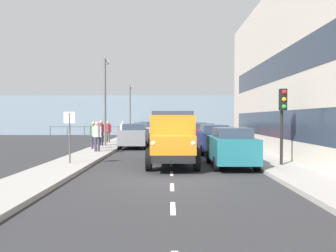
{
  "coord_description": "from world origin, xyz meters",
  "views": [
    {
      "loc": [
        0.08,
        11.36,
        2.12
      ],
      "look_at": [
        0.18,
        -10.98,
        1.58
      ],
      "focal_mm": 34.62,
      "sensor_mm": 36.0,
      "label": 1
    }
  ],
  "objects": [
    {
      "name": "ground_plane",
      "position": [
        0.0,
        -7.87,
        0.0
      ],
      "size": [
        80.0,
        80.0,
        0.0
      ],
      "primitive_type": "plane",
      "color": "#2D2D30"
    },
    {
      "name": "sidewalk_left",
      "position": [
        -4.53,
        -7.87,
        0.07
      ],
      "size": [
        2.02,
        37.98,
        0.15
      ],
      "primitive_type": "cube",
      "color": "#9E9993",
      "rests_on": "ground_plane"
    },
    {
      "name": "sidewalk_right",
      "position": [
        4.53,
        -7.87,
        0.07
      ],
      "size": [
        2.02,
        37.98,
        0.15
      ],
      "primitive_type": "cube",
      "color": "#9E9993",
      "rests_on": "ground_plane"
    },
    {
      "name": "road_centreline_markings",
      "position": [
        0.0,
        -7.57,
        0.0
      ],
      "size": [
        0.12,
        34.89,
        0.01
      ],
      "color": "silver",
      "rests_on": "ground_plane"
    },
    {
      "name": "sea_horizon",
      "position": [
        0.0,
        -29.86,
        2.5
      ],
      "size": [
        80.0,
        0.8,
        5.0
      ],
      "primitive_type": "cube",
      "color": "gray",
      "rests_on": "ground_plane"
    },
    {
      "name": "seawall_railing",
      "position": [
        -0.0,
        -26.26,
        0.92
      ],
      "size": [
        28.08,
        0.08,
        1.2
      ],
      "color": "#4C5156",
      "rests_on": "ground_plane"
    },
    {
      "name": "truck_vintage_orange",
      "position": [
        -0.06,
        -2.89,
        1.18
      ],
      "size": [
        2.17,
        5.64,
        2.43
      ],
      "color": "black",
      "rests_on": "ground_plane"
    },
    {
      "name": "car_teal_kerbside_near",
      "position": [
        -2.57,
        -2.63,
        0.89
      ],
      "size": [
        1.8,
        3.86,
        1.72
      ],
      "color": "#1E6670",
      "rests_on": "ground_plane"
    },
    {
      "name": "car_navy_kerbside_1",
      "position": [
        -2.57,
        -8.29,
        0.9
      ],
      "size": [
        1.8,
        4.54,
        1.72
      ],
      "color": "navy",
      "rests_on": "ground_plane"
    },
    {
      "name": "car_red_kerbside_2",
      "position": [
        -2.57,
        -14.23,
        0.9
      ],
      "size": [
        1.86,
        4.34,
        1.72
      ],
      "color": "#B21E1E",
      "rests_on": "ground_plane"
    },
    {
      "name": "car_black_kerbside_3",
      "position": [
        -2.57,
        -19.78,
        0.9
      ],
      "size": [
        1.85,
        4.18,
        1.72
      ],
      "color": "black",
      "rests_on": "ground_plane"
    },
    {
      "name": "car_grey_oppositeside_0",
      "position": [
        2.57,
        -11.72,
        0.9
      ],
      "size": [
        1.93,
        4.27,
        1.72
      ],
      "color": "slate",
      "rests_on": "ground_plane"
    },
    {
      "name": "car_silver_oppositeside_1",
      "position": [
        2.57,
        -18.45,
        0.89
      ],
      "size": [
        1.8,
        4.12,
        1.72
      ],
      "color": "#B7BABF",
      "rests_on": "ground_plane"
    },
    {
      "name": "car_maroon_oppositeside_2",
      "position": [
        2.57,
        -24.72,
        0.89
      ],
      "size": [
        1.86,
        3.99,
        1.72
      ],
      "color": "maroon",
      "rests_on": "ground_plane"
    },
    {
      "name": "pedestrian_near_railing",
      "position": [
        4.36,
        -7.73,
        1.2
      ],
      "size": [
        0.53,
        0.34,
        1.77
      ],
      "color": "#383342",
      "rests_on": "sidewalk_right"
    },
    {
      "name": "pedestrian_in_dark_coat",
      "position": [
        4.96,
        -9.36,
        1.19
      ],
      "size": [
        0.53,
        0.34,
        1.77
      ],
      "color": "#383342",
      "rests_on": "sidewalk_right"
    },
    {
      "name": "pedestrian_with_bag",
      "position": [
        5.02,
        -11.94,
        1.22
      ],
      "size": [
        0.53,
        0.34,
        1.8
      ],
      "color": "black",
      "rests_on": "sidewalk_right"
    },
    {
      "name": "pedestrian_by_lamp",
      "position": [
        5.08,
        -14.88,
        1.17
      ],
      "size": [
        0.53,
        0.34,
        1.73
      ],
      "color": "#4C473D",
      "rests_on": "sidewalk_right"
    },
    {
      "name": "pedestrian_couple_b",
      "position": [
        4.27,
        -17.77,
        1.17
      ],
      "size": [
        0.53,
        0.34,
        1.72
      ],
      "color": "#383342",
      "rests_on": "sidewalk_right"
    },
    {
      "name": "traffic_light_near",
      "position": [
        -4.68,
        -2.26,
        2.47
      ],
      "size": [
        0.28,
        0.41,
        3.2
      ],
      "color": "black",
      "rests_on": "sidewalk_left"
    },
    {
      "name": "lamp_post_promenade",
      "position": [
        4.69,
        -11.95,
        3.89
      ],
      "size": [
        0.32,
        1.14,
        6.25
      ],
      "color": "#59595B",
      "rests_on": "sidewalk_right"
    },
    {
      "name": "lamp_post_far",
      "position": [
        4.45,
        -24.62,
        3.54
      ],
      "size": [
        0.32,
        1.14,
        5.59
      ],
      "color": "#59595B",
      "rests_on": "sidewalk_right"
    },
    {
      "name": "street_sign",
      "position": [
        4.44,
        -2.71,
        1.68
      ],
      "size": [
        0.5,
        0.07,
        2.25
      ],
      "color": "#4C4C4C",
      "rests_on": "sidewalk_right"
    }
  ]
}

